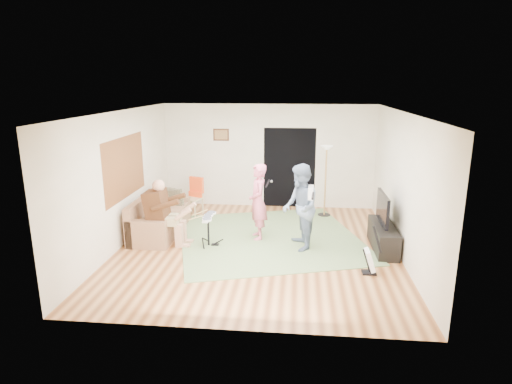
% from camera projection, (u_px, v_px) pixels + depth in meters
% --- Properties ---
extents(floor, '(6.00, 6.00, 0.00)m').
position_uv_depth(floor, '(257.00, 247.00, 8.65)').
color(floor, brown).
rests_on(floor, ground).
extents(walls, '(5.50, 6.00, 2.70)m').
position_uv_depth(walls, '(258.00, 182.00, 8.31)').
color(walls, white).
rests_on(walls, floor).
extents(ceiling, '(6.00, 6.00, 0.00)m').
position_uv_depth(ceiling, '(258.00, 112.00, 7.97)').
color(ceiling, white).
rests_on(ceiling, walls).
extents(window_blinds, '(0.00, 2.05, 2.05)m').
position_uv_depth(window_blinds, '(125.00, 167.00, 8.72)').
color(window_blinds, brown).
rests_on(window_blinds, walls).
extents(doorway, '(2.10, 0.00, 2.10)m').
position_uv_depth(doorway, '(289.00, 168.00, 11.21)').
color(doorway, black).
rests_on(doorway, walls).
extents(picture_frame, '(0.42, 0.03, 0.32)m').
position_uv_depth(picture_frame, '(221.00, 135.00, 11.18)').
color(picture_frame, '#3F2314').
rests_on(picture_frame, walls).
extents(area_rug, '(4.59, 4.58, 0.02)m').
position_uv_depth(area_rug, '(269.00, 237.00, 9.17)').
color(area_rug, '#65804E').
rests_on(area_rug, floor).
extents(sofa, '(0.84, 2.04, 0.83)m').
position_uv_depth(sofa, '(157.00, 221.00, 9.42)').
color(sofa, '#936849').
rests_on(sofa, floor).
extents(drummer, '(0.88, 0.49, 1.36)m').
position_uv_depth(drummer, '(166.00, 220.00, 8.69)').
color(drummer, '#4B2915').
rests_on(drummer, sofa).
extents(drum_kit, '(0.36, 0.64, 0.66)m').
position_uv_depth(drum_kit, '(208.00, 232.00, 8.67)').
color(drum_kit, black).
rests_on(drum_kit, floor).
extents(singer, '(0.52, 0.67, 1.61)m').
position_uv_depth(singer, '(258.00, 202.00, 8.95)').
color(singer, '#DA5F7D').
rests_on(singer, floor).
extents(microphone, '(0.06, 0.06, 0.24)m').
position_uv_depth(microphone, '(268.00, 184.00, 8.83)').
color(microphone, black).
rests_on(microphone, singer).
extents(guitarist, '(0.79, 0.94, 1.71)m').
position_uv_depth(guitarist, '(300.00, 207.00, 8.38)').
color(guitarist, slate).
rests_on(guitarist, floor).
extents(guitar_held, '(0.16, 0.61, 0.26)m').
position_uv_depth(guitar_held, '(311.00, 192.00, 8.29)').
color(guitar_held, silver).
rests_on(guitar_held, guitarist).
extents(guitar_spare, '(0.32, 0.29, 0.88)m').
position_uv_depth(guitar_spare, '(370.00, 260.00, 7.41)').
color(guitar_spare, black).
rests_on(guitar_spare, floor).
extents(torchiere_lamp, '(0.31, 0.31, 1.76)m').
position_uv_depth(torchiere_lamp, '(326.00, 168.00, 10.39)').
color(torchiere_lamp, black).
rests_on(torchiere_lamp, floor).
extents(dining_chair, '(0.52, 0.54, 0.94)m').
position_uv_depth(dining_chair, '(193.00, 202.00, 10.68)').
color(dining_chair, tan).
rests_on(dining_chair, floor).
extents(tv_cabinet, '(0.40, 1.40, 0.50)m').
position_uv_depth(tv_cabinet, '(383.00, 237.00, 8.50)').
color(tv_cabinet, black).
rests_on(tv_cabinet, floor).
extents(television, '(0.06, 1.02, 0.58)m').
position_uv_depth(television, '(383.00, 208.00, 8.36)').
color(television, black).
rests_on(television, tv_cabinet).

